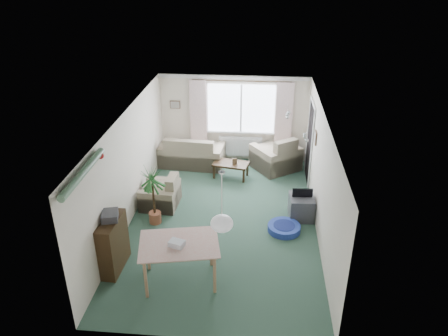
# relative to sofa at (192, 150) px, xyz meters

# --- Properties ---
(ground) EXTENTS (6.50, 6.50, 0.00)m
(ground) POSITION_rel_sofa_xyz_m (1.10, -2.75, -0.43)
(ground) COLOR #2D4C3C
(window) EXTENTS (1.80, 0.03, 1.30)m
(window) POSITION_rel_sofa_xyz_m (1.30, 0.48, 1.07)
(window) COLOR white
(curtain_rod) EXTENTS (2.60, 0.03, 0.03)m
(curtain_rod) POSITION_rel_sofa_xyz_m (1.30, 0.40, 1.84)
(curtain_rod) COLOR black
(curtain_left) EXTENTS (0.45, 0.08, 2.00)m
(curtain_left) POSITION_rel_sofa_xyz_m (0.15, 0.38, 0.84)
(curtain_left) COLOR beige
(curtain_right) EXTENTS (0.45, 0.08, 2.00)m
(curtain_right) POSITION_rel_sofa_xyz_m (2.45, 0.38, 0.84)
(curtain_right) COLOR beige
(radiator) EXTENTS (1.20, 0.10, 0.55)m
(radiator) POSITION_rel_sofa_xyz_m (1.30, 0.44, -0.03)
(radiator) COLOR white
(doorway) EXTENTS (0.03, 0.95, 2.00)m
(doorway) POSITION_rel_sofa_xyz_m (3.08, -0.55, 0.57)
(doorway) COLOR black
(pendant_lamp) EXTENTS (0.36, 0.36, 0.36)m
(pendant_lamp) POSITION_rel_sofa_xyz_m (1.30, -5.05, 1.05)
(pendant_lamp) COLOR white
(tinsel_garland) EXTENTS (1.60, 1.60, 0.12)m
(tinsel_garland) POSITION_rel_sofa_xyz_m (-0.82, -5.05, 1.85)
(tinsel_garland) COLOR #196626
(bauble_cluster_a) EXTENTS (0.20, 0.20, 0.20)m
(bauble_cluster_a) POSITION_rel_sofa_xyz_m (2.40, -1.85, 1.79)
(bauble_cluster_a) COLOR silver
(bauble_cluster_b) EXTENTS (0.20, 0.20, 0.20)m
(bauble_cluster_b) POSITION_rel_sofa_xyz_m (2.70, -3.05, 1.79)
(bauble_cluster_b) COLOR silver
(wall_picture_back) EXTENTS (0.28, 0.03, 0.22)m
(wall_picture_back) POSITION_rel_sofa_xyz_m (-0.50, 0.48, 1.12)
(wall_picture_back) COLOR brown
(wall_picture_right) EXTENTS (0.03, 0.24, 0.30)m
(wall_picture_right) POSITION_rel_sofa_xyz_m (3.08, -1.55, 1.12)
(wall_picture_right) COLOR brown
(sofa) EXTENTS (1.78, 1.04, 0.86)m
(sofa) POSITION_rel_sofa_xyz_m (0.00, 0.00, 0.00)
(sofa) COLOR beige
(sofa) RESTS_ON ground
(armchair_corner) EXTENTS (1.46, 1.44, 0.95)m
(armchair_corner) POSITION_rel_sofa_xyz_m (2.27, -0.02, 0.05)
(armchair_corner) COLOR tan
(armchair_corner) RESTS_ON ground
(armchair_left) EXTENTS (0.85, 0.89, 0.76)m
(armchair_left) POSITION_rel_sofa_xyz_m (-0.40, -2.20, -0.05)
(armchair_left) COLOR beige
(armchair_left) RESTS_ON ground
(coffee_table) EXTENTS (0.97, 0.66, 0.40)m
(coffee_table) POSITION_rel_sofa_xyz_m (1.12, -0.65, -0.23)
(coffee_table) COLOR black
(coffee_table) RESTS_ON ground
(photo_frame) EXTENTS (0.12, 0.05, 0.16)m
(photo_frame) POSITION_rel_sofa_xyz_m (1.22, -0.69, 0.05)
(photo_frame) COLOR brown
(photo_frame) RESTS_ON coffee_table
(bookshelf) EXTENTS (0.32, 0.86, 1.04)m
(bookshelf) POSITION_rel_sofa_xyz_m (-0.74, -4.47, 0.09)
(bookshelf) COLOR black
(bookshelf) RESTS_ON ground
(hifi_box) EXTENTS (0.36, 0.41, 0.14)m
(hifi_box) POSITION_rel_sofa_xyz_m (-0.75, -4.43, 0.68)
(hifi_box) COLOR #36363B
(hifi_box) RESTS_ON bookshelf
(houseplant) EXTENTS (0.63, 0.63, 1.32)m
(houseplant) POSITION_rel_sofa_xyz_m (-0.36, -2.92, 0.23)
(houseplant) COLOR #205E25
(houseplant) RESTS_ON ground
(dining_table) EXTENTS (1.39, 1.06, 0.79)m
(dining_table) POSITION_rel_sofa_xyz_m (0.53, -4.71, -0.04)
(dining_table) COLOR tan
(dining_table) RESTS_ON ground
(gift_box) EXTENTS (0.29, 0.25, 0.12)m
(gift_box) POSITION_rel_sofa_xyz_m (0.50, -4.79, 0.42)
(gift_box) COLOR silver
(gift_box) RESTS_ON dining_table
(tv_cube) EXTENTS (0.55, 0.60, 0.52)m
(tv_cube) POSITION_rel_sofa_xyz_m (2.80, -2.44, -0.17)
(tv_cube) COLOR #404046
(tv_cube) RESTS_ON ground
(pet_bed) EXTENTS (0.86, 0.86, 0.14)m
(pet_bed) POSITION_rel_sofa_xyz_m (2.42, -3.00, -0.36)
(pet_bed) COLOR navy
(pet_bed) RESTS_ON ground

